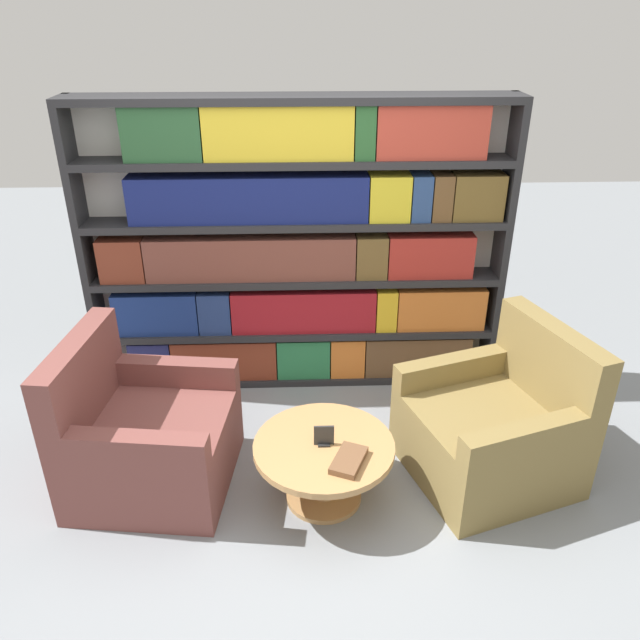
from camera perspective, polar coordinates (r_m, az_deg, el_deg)
ground_plane at (r=3.76m, az=-1.85°, el=-16.88°), size 14.00×14.00×0.00m
bookshelf at (r=4.42m, az=-1.90°, el=6.17°), size 2.95×0.30×2.08m
armchair_left at (r=3.88m, az=-15.66°, el=-10.30°), size 0.98×0.97×0.94m
armchair_right at (r=3.95m, az=15.73°, el=-9.52°), size 1.11×1.10×0.94m
coffee_table at (r=3.63m, az=0.35°, el=-12.64°), size 0.80×0.80×0.39m
table_sign at (r=3.53m, az=0.36°, el=-10.63°), size 0.11×0.06×0.12m
stray_book at (r=3.43m, az=2.64°, el=-12.69°), size 0.23×0.29×0.04m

